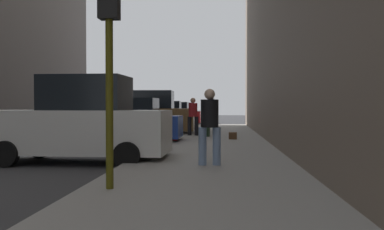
# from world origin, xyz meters

# --- Properties ---
(ground_plane) EXTENTS (120.00, 120.00, 0.00)m
(ground_plane) POSITION_xyz_m (0.00, 0.00, 0.00)
(ground_plane) COLOR #38383A
(sidewalk) EXTENTS (4.00, 40.00, 0.15)m
(sidewalk) POSITION_xyz_m (6.00, 0.00, 0.07)
(sidewalk) COLOR gray
(sidewalk) RESTS_ON ground_plane
(parked_white_van) EXTENTS (4.65, 2.17, 2.25)m
(parked_white_van) POSITION_xyz_m (2.65, -0.99, 1.03)
(parked_white_van) COLOR silver
(parked_white_van) RESTS_ON ground_plane
(parked_blue_sedan) EXTENTS (4.22, 2.09, 1.79)m
(parked_blue_sedan) POSITION_xyz_m (2.65, 4.55, 0.85)
(parked_blue_sedan) COLOR navy
(parked_blue_sedan) RESTS_ON ground_plane
(parked_bronze_suv) EXTENTS (4.64, 2.15, 2.25)m
(parked_bronze_suv) POSITION_xyz_m (2.65, 9.32, 1.03)
(parked_bronze_suv) COLOR brown
(parked_bronze_suv) RESTS_ON ground_plane
(parked_dark_green_sedan) EXTENTS (4.23, 2.12, 1.79)m
(parked_dark_green_sedan) POSITION_xyz_m (2.65, 14.08, 0.85)
(parked_dark_green_sedan) COLOR #193828
(parked_dark_green_sedan) RESTS_ON ground_plane
(parked_red_hatchback) EXTENTS (4.23, 2.11, 1.79)m
(parked_red_hatchback) POSITION_xyz_m (2.65, 19.88, 0.85)
(parked_red_hatchback) COLOR #B2191E
(parked_red_hatchback) RESTS_ON ground_plane
(parked_silver_sedan) EXTENTS (4.22, 2.10, 1.79)m
(parked_silver_sedan) POSITION_xyz_m (2.65, 24.90, 0.85)
(parked_silver_sedan) COLOR #B7BABF
(parked_silver_sedan) RESTS_ON ground_plane
(fire_hydrant) EXTENTS (0.42, 0.22, 0.70)m
(fire_hydrant) POSITION_xyz_m (4.45, 4.55, 0.50)
(fire_hydrant) COLOR red
(fire_hydrant) RESTS_ON sidewalk
(traffic_light) EXTENTS (0.32, 0.32, 3.60)m
(traffic_light) POSITION_xyz_m (4.50, -5.09, 2.76)
(traffic_light) COLOR #514C0F
(traffic_light) RESTS_ON sidewalk
(pedestrian_in_red_jacket) EXTENTS (0.51, 0.42, 1.71)m
(pedestrian_in_red_jacket) POSITION_xyz_m (4.96, 7.60, 1.10)
(pedestrian_in_red_jacket) COLOR black
(pedestrian_in_red_jacket) RESTS_ON sidewalk
(pedestrian_in_jeans) EXTENTS (0.51, 0.43, 1.71)m
(pedestrian_in_jeans) POSITION_xyz_m (6.01, -2.22, 1.10)
(pedestrian_in_jeans) COLOR #728CB2
(pedestrian_in_jeans) RESTS_ON sidewalk
(pedestrian_with_beanie) EXTENTS (0.52, 0.45, 1.78)m
(pedestrian_with_beanie) POSITION_xyz_m (5.77, 8.15, 1.14)
(pedestrian_with_beanie) COLOR #333338
(pedestrian_with_beanie) RESTS_ON sidewalk
(rolling_suitcase) EXTENTS (0.40, 0.58, 1.04)m
(rolling_suitcase) POSITION_xyz_m (5.56, 6.98, 0.49)
(rolling_suitcase) COLOR black
(rolling_suitcase) RESTS_ON sidewalk
(duffel_bag) EXTENTS (0.32, 0.44, 0.28)m
(duffel_bag) POSITION_xyz_m (6.72, 5.49, 0.29)
(duffel_bag) COLOR #472D19
(duffel_bag) RESTS_ON sidewalk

